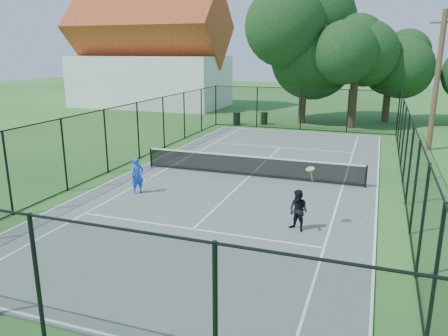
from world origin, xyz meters
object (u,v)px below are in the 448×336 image
(trash_bin_left, at_px, (237,118))
(player_blue, at_px, (138,176))
(trash_bin_right, at_px, (264,118))
(player_black, at_px, (298,210))
(tennis_net, at_px, (250,165))
(utility_pole, at_px, (437,81))

(trash_bin_left, relative_size, player_blue, 0.66)
(player_blue, bearing_deg, trash_bin_right, 88.57)
(player_black, bearing_deg, tennis_net, 120.39)
(trash_bin_left, bearing_deg, tennis_net, -69.80)
(utility_pole, xyz_separation_m, player_black, (-5.01, -14.38, -3.19))
(player_black, bearing_deg, trash_bin_left, 113.24)
(utility_pole, distance_m, player_blue, 17.59)
(trash_bin_right, height_order, player_black, player_black)
(trash_bin_right, distance_m, player_blue, 18.24)
(tennis_net, relative_size, trash_bin_left, 10.80)
(trash_bin_right, bearing_deg, player_black, -72.61)
(player_black, bearing_deg, player_blue, 166.44)
(tennis_net, distance_m, player_black, 6.24)
(tennis_net, height_order, player_blue, player_blue)
(tennis_net, height_order, trash_bin_left, tennis_net)
(trash_bin_left, xyz_separation_m, utility_pole, (13.20, -4.70, 3.45))
(trash_bin_left, height_order, utility_pole, utility_pole)
(trash_bin_left, distance_m, player_blue, 17.54)
(utility_pole, bearing_deg, trash_bin_left, 160.41)
(trash_bin_right, relative_size, player_black, 0.37)
(trash_bin_right, bearing_deg, trash_bin_left, -158.80)
(utility_pole, height_order, player_blue, utility_pole)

